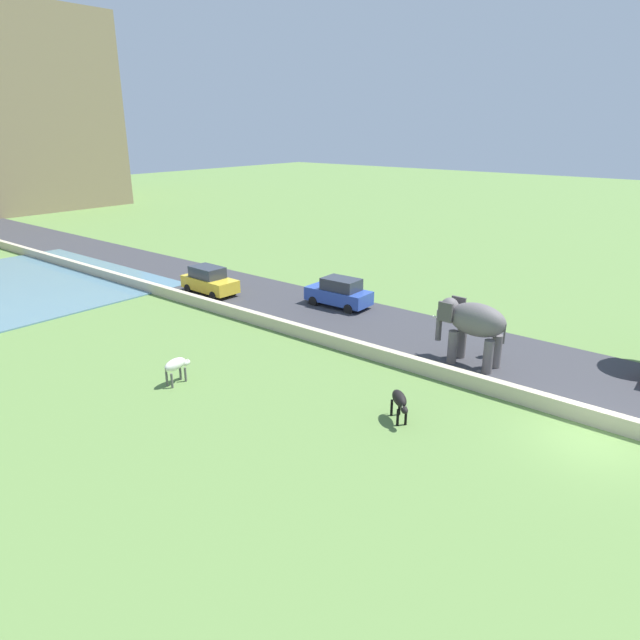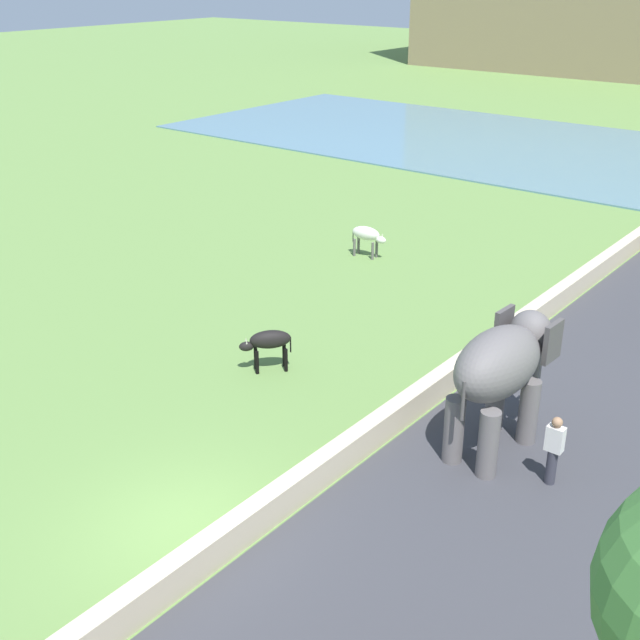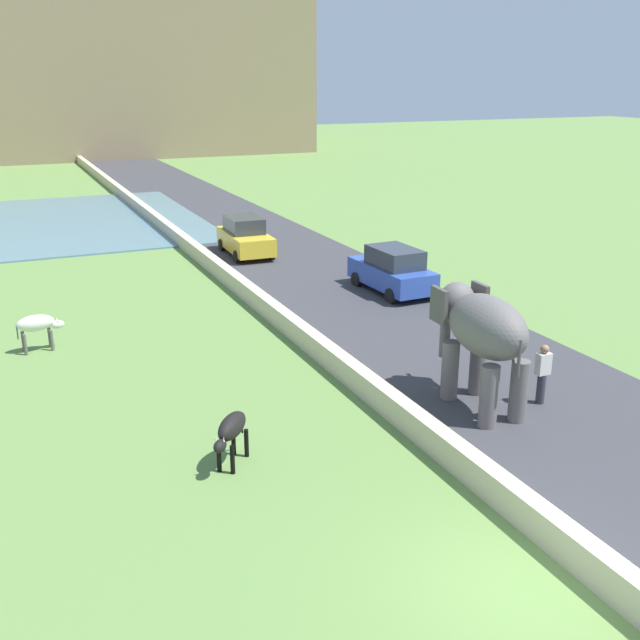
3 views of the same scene
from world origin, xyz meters
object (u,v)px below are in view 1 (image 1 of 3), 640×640
at_px(cow_black, 400,401).
at_px(car_yellow, 209,281).
at_px(elephant, 472,323).
at_px(car_blue, 339,293).
at_px(cow_white, 176,365).
at_px(person_beside_elephant, 495,340).

bearing_deg(cow_black, car_yellow, 70.50).
relative_size(elephant, car_blue, 0.86).
relative_size(cow_white, cow_black, 1.11).
height_order(elephant, cow_white, elephant).
bearing_deg(cow_white, elephant, -42.03).
relative_size(car_blue, car_yellow, 1.00).
bearing_deg(cow_black, cow_white, 109.57).
xyz_separation_m(person_beside_elephant, cow_black, (-8.07, 0.28, -0.04)).
distance_m(person_beside_elephant, cow_black, 8.08).
bearing_deg(car_yellow, cow_black, -109.50).
height_order(elephant, person_beside_elephant, elephant).
relative_size(car_blue, cow_white, 2.88).
height_order(person_beside_elephant, car_yellow, car_yellow).
distance_m(car_blue, cow_white, 12.93).
distance_m(car_blue, car_yellow, 8.79).
xyz_separation_m(person_beside_elephant, car_blue, (1.59, 10.46, 0.03)).
height_order(car_yellow, cow_white, car_yellow).
xyz_separation_m(car_blue, car_yellow, (-3.15, 8.21, 0.00)).
height_order(car_blue, car_yellow, same).
bearing_deg(car_yellow, cow_white, -136.17).
distance_m(elephant, cow_black, 6.64).
height_order(elephant, car_yellow, elephant).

